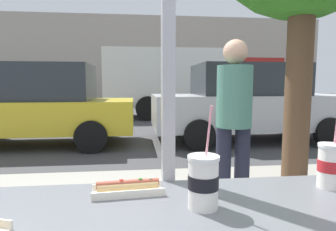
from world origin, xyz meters
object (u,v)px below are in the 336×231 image
(parked_car_yellow, at_px, (36,105))
(pedestrian, at_px, (234,117))
(parked_car_silver, at_px, (248,103))
(soda_cup_right, at_px, (203,181))
(soda_cup_left, at_px, (330,165))
(hotdog_tray_far, at_px, (128,188))
(box_truck, at_px, (189,80))

(parked_car_yellow, xyz_separation_m, pedestrian, (3.05, -4.03, 0.16))
(pedestrian, bearing_deg, parked_car_silver, 66.33)
(parked_car_yellow, bearing_deg, soda_cup_right, -67.58)
(soda_cup_left, bearing_deg, soda_cup_right, -166.64)
(hotdog_tray_far, distance_m, pedestrian, 1.80)
(parked_car_yellow, xyz_separation_m, box_truck, (4.34, 5.17, 0.62))
(box_truck, bearing_deg, pedestrian, -98.01)
(hotdog_tray_far, height_order, parked_car_silver, parked_car_silver)
(hotdog_tray_far, height_order, parked_car_yellow, parked_car_yellow)
(box_truck, bearing_deg, soda_cup_left, -97.78)
(soda_cup_right, bearing_deg, pedestrian, 67.80)
(soda_cup_right, xyz_separation_m, pedestrian, (0.69, 1.69, 0.00))
(soda_cup_left, bearing_deg, hotdog_tray_far, 178.33)
(box_truck, relative_size, pedestrian, 4.24)
(soda_cup_right, relative_size, pedestrian, 0.20)
(box_truck, bearing_deg, hotdog_tray_far, -101.68)
(parked_car_silver, xyz_separation_m, box_truck, (-0.47, 5.17, 0.60))
(hotdog_tray_far, distance_m, parked_car_yellow, 5.96)
(parked_car_yellow, relative_size, box_truck, 0.62)
(soda_cup_left, bearing_deg, box_truck, 82.22)
(soda_cup_left, distance_m, pedestrian, 1.57)
(parked_car_yellow, relative_size, pedestrian, 2.63)
(hotdog_tray_far, bearing_deg, box_truck, 78.32)
(box_truck, bearing_deg, soda_cup_right, -100.33)
(soda_cup_right, bearing_deg, hotdog_tray_far, 148.78)
(hotdog_tray_far, bearing_deg, pedestrian, 59.04)
(hotdog_tray_far, bearing_deg, soda_cup_right, -31.22)
(soda_cup_left, height_order, parked_car_yellow, parked_car_yellow)
(parked_car_silver, bearing_deg, parked_car_yellow, 180.00)
(soda_cup_left, bearing_deg, parked_car_silver, 70.87)
(parked_car_yellow, height_order, parked_car_silver, parked_car_silver)
(pedestrian, bearing_deg, hotdog_tray_far, -120.96)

